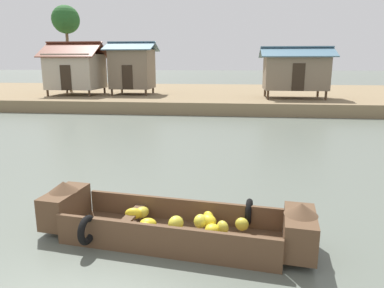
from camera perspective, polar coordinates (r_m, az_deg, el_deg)
ground_plane at (r=12.95m, az=-3.28°, el=-1.42°), size 300.00×300.00×0.00m
riverbank_strip at (r=31.90m, az=2.74°, el=7.91°), size 160.00×20.00×0.80m
banana_boat at (r=6.66m, az=-3.04°, el=-12.76°), size 5.10×1.80×0.96m
stilt_house_left at (r=29.13m, az=-18.28°, el=11.23°), size 4.33×4.02×4.01m
stilt_house_mid_left at (r=28.56m, az=-9.63°, el=12.04°), size 3.75×3.37×4.04m
stilt_house_mid_right at (r=25.94m, az=16.37°, el=11.20°), size 4.90×3.26×3.54m
palm_tree_near at (r=32.65m, az=-19.77°, el=18.31°), size 2.28×2.28×7.08m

